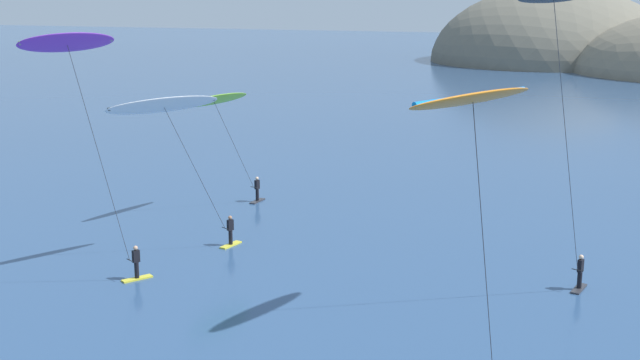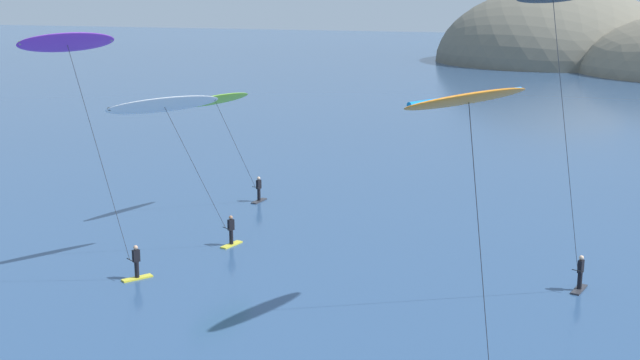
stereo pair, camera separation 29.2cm
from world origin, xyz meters
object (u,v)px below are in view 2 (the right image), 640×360
(kitesurfer_lime, at_px, (219,107))
(kitesurfer_white, at_px, (169,114))
(kitesurfer_orange, at_px, (472,129))
(kitesurfer_purple, at_px, (74,66))
(kitesurfer_black, at_px, (556,24))

(kitesurfer_lime, distance_m, kitesurfer_white, 9.20)
(kitesurfer_white, height_order, kitesurfer_orange, kitesurfer_orange)
(kitesurfer_orange, xyz_separation_m, kitesurfer_purple, (-18.87, 6.00, 0.71))
(kitesurfer_black, relative_size, kitesurfer_orange, 1.25)
(kitesurfer_white, height_order, kitesurfer_purple, kitesurfer_purple)
(kitesurfer_black, height_order, kitesurfer_white, kitesurfer_black)
(kitesurfer_lime, height_order, kitesurfer_orange, kitesurfer_orange)
(kitesurfer_black, xyz_separation_m, kitesurfer_purple, (-19.78, -4.50, -1.90))
(kitesurfer_black, height_order, kitesurfer_purple, kitesurfer_black)
(kitesurfer_orange, relative_size, kitesurfer_purple, 0.91)
(kitesurfer_white, relative_size, kitesurfer_purple, 0.72)
(kitesurfer_orange, distance_m, kitesurfer_purple, 19.81)
(kitesurfer_lime, height_order, kitesurfer_white, kitesurfer_white)
(kitesurfer_orange, bearing_deg, kitesurfer_black, 85.01)
(kitesurfer_lime, xyz_separation_m, kitesurfer_white, (2.24, -8.88, 0.86))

